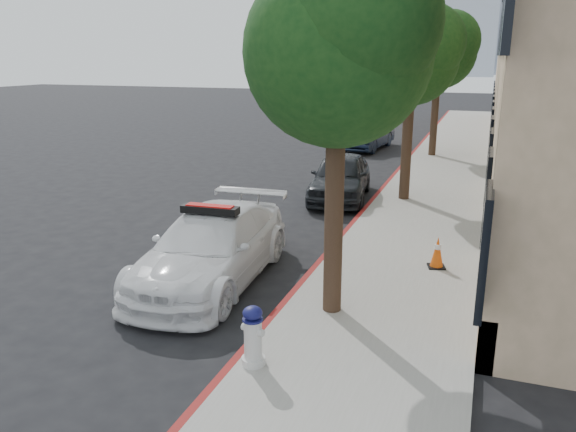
# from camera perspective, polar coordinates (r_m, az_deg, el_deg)

# --- Properties ---
(ground) EXTENTS (120.00, 120.00, 0.00)m
(ground) POSITION_cam_1_polar(r_m,az_deg,el_deg) (12.20, -6.28, -4.25)
(ground) COLOR black
(ground) RESTS_ON ground
(sidewalk) EXTENTS (3.20, 50.00, 0.15)m
(sidewalk) POSITION_cam_1_polar(r_m,az_deg,el_deg) (20.74, 15.19, 3.95)
(sidewalk) COLOR gray
(sidewalk) RESTS_ON ground
(curb_strip) EXTENTS (0.12, 50.00, 0.15)m
(curb_strip) POSITION_cam_1_polar(r_m,az_deg,el_deg) (20.91, 10.98, 4.31)
(curb_strip) COLOR maroon
(curb_strip) RESTS_ON ground
(tree_near) EXTENTS (2.92, 2.82, 5.62)m
(tree_near) POSITION_cam_1_polar(r_m,az_deg,el_deg) (8.53, 5.25, 16.40)
(tree_near) COLOR black
(tree_near) RESTS_ON sidewalk
(tree_mid) EXTENTS (2.77, 2.64, 5.43)m
(tree_mid) POSITION_cam_1_polar(r_m,az_deg,el_deg) (16.40, 12.57, 15.48)
(tree_mid) COLOR black
(tree_mid) RESTS_ON sidewalk
(tree_far) EXTENTS (3.10, 3.00, 5.81)m
(tree_far) POSITION_cam_1_polar(r_m,az_deg,el_deg) (24.35, 15.17, 15.89)
(tree_far) COLOR black
(tree_far) RESTS_ON sidewalk
(police_car) EXTENTS (2.18, 4.83, 1.52)m
(police_car) POSITION_cam_1_polar(r_m,az_deg,el_deg) (10.79, -7.77, -3.16)
(police_car) COLOR white
(police_car) RESTS_ON ground
(parked_car_mid) EXTENTS (2.16, 4.24, 1.38)m
(parked_car_mid) POSITION_cam_1_polar(r_m,az_deg,el_deg) (17.02, 5.35, 4.01)
(parked_car_mid) COLOR black
(parked_car_mid) RESTS_ON ground
(parked_car_far) EXTENTS (1.88, 4.39, 1.41)m
(parked_car_far) POSITION_cam_1_polar(r_m,az_deg,el_deg) (26.54, 8.07, 8.26)
(parked_car_far) COLOR #131C30
(parked_car_far) RESTS_ON ground
(fire_hydrant) EXTENTS (0.36, 0.33, 0.85)m
(fire_hydrant) POSITION_cam_1_polar(r_m,az_deg,el_deg) (7.73, -3.58, -12.11)
(fire_hydrant) COLOR silver
(fire_hydrant) RESTS_ON sidewalk
(traffic_cone) EXTENTS (0.40, 0.40, 0.63)m
(traffic_cone) POSITION_cam_1_polar(r_m,az_deg,el_deg) (11.48, 14.93, -3.58)
(traffic_cone) COLOR black
(traffic_cone) RESTS_ON sidewalk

